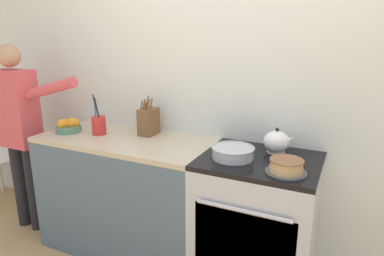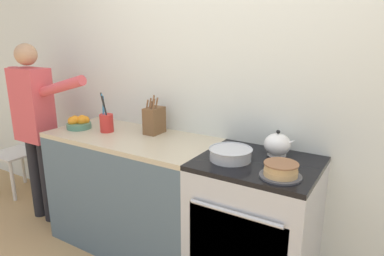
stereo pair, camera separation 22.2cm
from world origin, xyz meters
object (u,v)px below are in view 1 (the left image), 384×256
(knife_block, at_px, (149,121))
(dining_chair, at_px, (0,152))
(fruit_bowl, at_px, (69,126))
(stove_range, at_px, (256,225))
(layer_cake, at_px, (286,167))
(mixing_bowl, at_px, (233,152))
(tea_kettle, at_px, (277,142))
(utensil_crock, at_px, (99,124))
(person_baker, at_px, (19,124))

(knife_block, distance_m, dining_chair, 1.88)
(knife_block, distance_m, fruit_bowl, 0.64)
(stove_range, relative_size, layer_cake, 4.03)
(mixing_bowl, bearing_deg, tea_kettle, 46.30)
(utensil_crock, xyz_separation_m, person_baker, (-0.74, -0.12, -0.05))
(mixing_bowl, height_order, dining_chair, mixing_bowl)
(mixing_bowl, relative_size, fruit_bowl, 1.38)
(utensil_crock, bearing_deg, mixing_bowl, -2.82)
(person_baker, bearing_deg, layer_cake, -5.49)
(knife_block, height_order, fruit_bowl, knife_block)
(tea_kettle, distance_m, fruit_bowl, 1.59)
(utensil_crock, xyz_separation_m, fruit_bowl, (-0.26, -0.04, -0.03))
(tea_kettle, xyz_separation_m, utensil_crock, (-1.31, -0.17, 0.01))
(utensil_crock, xyz_separation_m, dining_chair, (-1.46, 0.17, -0.50))
(mixing_bowl, bearing_deg, stove_range, 21.61)
(mixing_bowl, distance_m, fruit_bowl, 1.35)
(stove_range, distance_m, fruit_bowl, 1.59)
(knife_block, bearing_deg, stove_range, -9.67)
(stove_range, relative_size, dining_chair, 1.08)
(mixing_bowl, bearing_deg, fruit_bowl, 179.55)
(stove_range, xyz_separation_m, layer_cake, (0.19, -0.16, 0.49))
(stove_range, height_order, knife_block, knife_block)
(person_baker, relative_size, dining_chair, 1.87)
(knife_block, xyz_separation_m, utensil_crock, (-0.34, -0.16, -0.03))
(fruit_bowl, relative_size, person_baker, 0.12)
(fruit_bowl, bearing_deg, tea_kettle, 7.84)
(mixing_bowl, bearing_deg, person_baker, -177.95)
(layer_cake, height_order, knife_block, knife_block)
(utensil_crock, bearing_deg, layer_cake, -5.92)
(tea_kettle, bearing_deg, stove_range, -110.62)
(layer_cake, height_order, mixing_bowl, layer_cake)
(stove_range, distance_m, knife_block, 1.07)
(utensil_crock, bearing_deg, tea_kettle, 7.56)
(dining_chair, bearing_deg, knife_block, 5.66)
(tea_kettle, distance_m, knife_block, 0.96)
(mixing_bowl, relative_size, utensil_crock, 0.85)
(utensil_crock, bearing_deg, stove_range, 0.35)
(mixing_bowl, height_order, person_baker, person_baker)
(layer_cake, bearing_deg, person_baker, 179.22)
(person_baker, bearing_deg, knife_block, 9.79)
(layer_cake, distance_m, mixing_bowl, 0.35)
(utensil_crock, distance_m, fruit_bowl, 0.27)
(mixing_bowl, height_order, knife_block, knife_block)
(stove_range, height_order, person_baker, person_baker)
(layer_cake, distance_m, fruit_bowl, 1.70)
(mixing_bowl, relative_size, knife_block, 0.89)
(stove_range, relative_size, mixing_bowl, 3.42)
(tea_kettle, distance_m, dining_chair, 2.82)
(tea_kettle, height_order, dining_chair, tea_kettle)
(layer_cake, relative_size, knife_block, 0.76)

